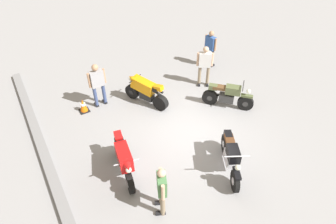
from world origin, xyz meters
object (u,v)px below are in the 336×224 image
Objects in this scene: motorcycle_red_sportbike at (124,159)px; motorcycle_orange_sportbike at (145,91)px; traffic_cone at (83,105)px; person_in_white_shirt at (205,63)px; person_in_blue_shirt at (210,46)px; person_in_green_shirt at (162,188)px; motorcycle_olive_vintage at (228,96)px; motorcycle_black_cruiser at (231,156)px; person_in_gray_shirt at (97,82)px.

motorcycle_orange_sportbike is (2.75, -2.12, 0.00)m from motorcycle_red_sportbike.
person_in_white_shirt is at bearing -99.69° from traffic_cone.
person_in_white_shirt reaches higher than motorcycle_orange_sportbike.
person_in_blue_shirt is 7.88m from person_in_green_shirt.
motorcycle_orange_sportbike is 1.04× the size of person_in_white_shirt.
motorcycle_black_cruiser is at bearing -81.59° from motorcycle_olive_vintage.
motorcycle_orange_sportbike is at bearing 153.72° from motorcycle_red_sportbike.
person_in_blue_shirt reaches higher than motorcycle_orange_sportbike.
motorcycle_black_cruiser is 6.23m from person_in_blue_shirt.
person_in_gray_shirt reaches higher than person_in_blue_shirt.
motorcycle_olive_vintage is at bearing -117.84° from traffic_cone.
person_in_green_shirt is at bearing 23.02° from motorcycle_red_sportbike.
person_in_gray_shirt reaches higher than person_in_green_shirt.
person_in_green_shirt is (-2.59, 4.37, 0.40)m from motorcycle_olive_vintage.
person_in_blue_shirt is 3.22× the size of traffic_cone.
person_in_gray_shirt is (5.17, -0.24, 0.15)m from person_in_green_shirt.
motorcycle_orange_sportbike is at bearing -108.93° from traffic_cone.
person_in_white_shirt is 0.99× the size of person_in_gray_shirt.
person_in_white_shirt is at bearing 132.50° from motorcycle_olive_vintage.
person_in_white_shirt is at bearing -146.22° from person_in_blue_shirt.
person_in_white_shirt is 6.22m from person_in_green_shirt.
person_in_gray_shirt reaches higher than motorcycle_olive_vintage.
person_in_blue_shirt is at bearing -90.41° from person_in_gray_shirt.
person_in_blue_shirt is 1.08× the size of person_in_green_shirt.
person_in_gray_shirt is at bearing -87.05° from traffic_cone.
traffic_cone is (0.77, 2.25, -0.33)m from motorcycle_orange_sportbike.
motorcycle_black_cruiser is 4.26m from motorcycle_orange_sportbike.
person_in_blue_shirt reaches higher than motorcycle_olive_vintage.
person_in_gray_shirt reaches higher than motorcycle_orange_sportbike.
motorcycle_red_sportbike is 7.15m from person_in_blue_shirt.
traffic_cone is (2.55, 4.82, -0.23)m from motorcycle_olive_vintage.
traffic_cone is at bearing 89.50° from person_in_gray_shirt.
person_in_gray_shirt reaches higher than person_in_white_shirt.
person_in_white_shirt reaches higher than motorcycle_olive_vintage.
person_in_white_shirt is (-1.17, 1.18, 0.04)m from person_in_blue_shirt.
motorcycle_black_cruiser is 4.64m from person_in_white_shirt.
traffic_cone is (-0.04, 0.70, -0.78)m from person_in_gray_shirt.
person_in_green_shirt is 0.89× the size of person_in_gray_shirt.
motorcycle_olive_vintage is at bearing 29.37° from person_in_white_shirt.
person_in_gray_shirt is (0.81, 1.55, 0.44)m from motorcycle_orange_sportbike.
person_in_blue_shirt is at bearing 168.41° from person_in_white_shirt.
person_in_blue_shirt reaches higher than person_in_green_shirt.
person_in_gray_shirt is (0.88, 4.25, 0.02)m from person_in_white_shirt.
traffic_cone is (5.14, 0.46, -0.63)m from person_in_green_shirt.
person_in_gray_shirt is at bearing -177.79° from motorcycle_red_sportbike.
motorcycle_orange_sportbike is 3.46× the size of traffic_cone.
person_in_blue_shirt is at bearing 134.00° from motorcycle_red_sportbike.
motorcycle_black_cruiser is at bearing 73.62° from motorcycle_red_sportbike.
person_in_blue_shirt is at bearing -112.22° from person_in_green_shirt.
motorcycle_red_sportbike reaches higher than motorcycle_olive_vintage.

